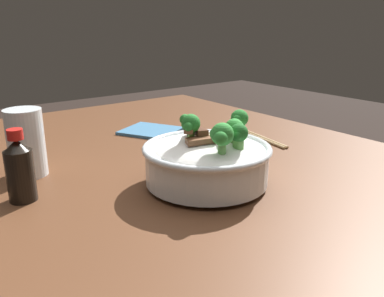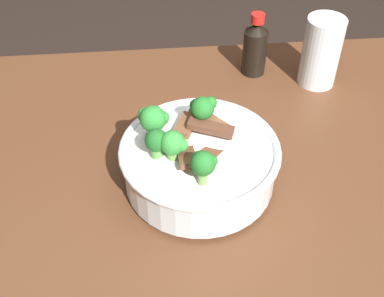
% 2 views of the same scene
% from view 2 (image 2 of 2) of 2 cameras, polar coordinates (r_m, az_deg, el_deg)
% --- Properties ---
extents(dining_table, '(1.40, 0.95, 0.82)m').
position_cam_2_polar(dining_table, '(0.87, 9.98, -12.39)').
color(dining_table, '#56331E').
rests_on(dining_table, ground).
extents(rice_bowl, '(0.25, 0.25, 0.14)m').
position_cam_2_polar(rice_bowl, '(0.75, 0.77, -1.11)').
color(rice_bowl, silver).
rests_on(rice_bowl, dining_table).
extents(drinking_glass, '(0.07, 0.07, 0.14)m').
position_cam_2_polar(drinking_glass, '(1.00, 14.61, 10.28)').
color(drinking_glass, white).
rests_on(drinking_glass, dining_table).
extents(soy_sauce_bottle, '(0.05, 0.05, 0.13)m').
position_cam_2_polar(soy_sauce_bottle, '(1.01, 7.30, 11.53)').
color(soy_sauce_bottle, black).
rests_on(soy_sauce_bottle, dining_table).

